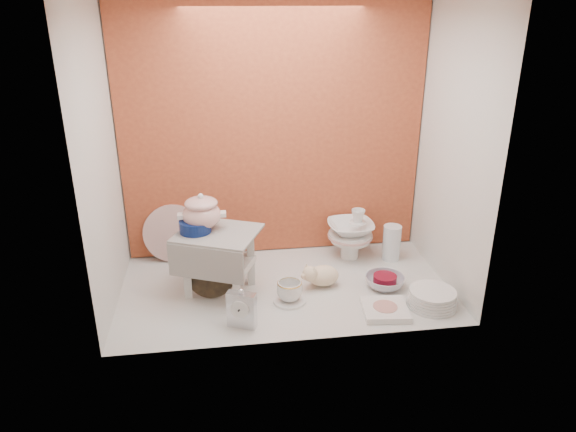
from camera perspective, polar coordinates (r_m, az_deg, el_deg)
name	(u,v)px	position (r m, az deg, el deg)	size (l,w,h in m)	color
ground	(285,287)	(3.00, -0.33, -7.60)	(1.80, 1.80, 0.00)	silver
niche_shell	(280,114)	(2.83, -0.87, 10.79)	(1.86, 1.03, 1.53)	#BC552F
step_stool	(219,262)	(2.91, -7.33, -4.85)	(0.41, 0.35, 0.35)	silver
soup_tureen	(202,211)	(2.84, -9.19, 0.49)	(0.24, 0.24, 0.20)	white
cobalt_bowl	(195,226)	(2.85, -9.86, -1.08)	(0.17, 0.17, 0.06)	#0A1B52
floral_platter	(173,233)	(3.30, -12.18, -1.81)	(0.35, 0.09, 0.35)	white
blue_white_vase	(210,243)	(3.25, -8.32, -2.87)	(0.24, 0.24, 0.25)	white
lacquer_tray	(211,273)	(2.91, -8.19, -6.02)	(0.27, 0.12, 0.25)	black
mantel_clock	(242,308)	(2.63, -4.96, -9.77)	(0.14, 0.05, 0.21)	silver
plush_pig	(323,275)	(2.99, 3.78, -6.33)	(0.22, 0.15, 0.13)	beige
teacup_saucer	(290,301)	(2.87, 0.16, -8.99)	(0.17, 0.17, 0.01)	white
gold_rim_teacup	(290,291)	(2.84, 0.16, -7.97)	(0.14, 0.14, 0.11)	white
lattice_dish	(385,309)	(2.82, 10.30, -9.77)	(0.23, 0.23, 0.03)	white
dinner_plate_stack	(432,298)	(2.91, 15.11, -8.43)	(0.26, 0.26, 0.09)	white
crystal_bowl	(385,282)	(3.03, 10.27, -6.92)	(0.22, 0.22, 0.07)	silver
clear_glass_vase	(392,243)	(3.32, 10.98, -2.80)	(0.11, 0.11, 0.22)	silver
porcelain_tower	(350,234)	(3.28, 6.66, -1.87)	(0.28, 0.28, 0.32)	white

